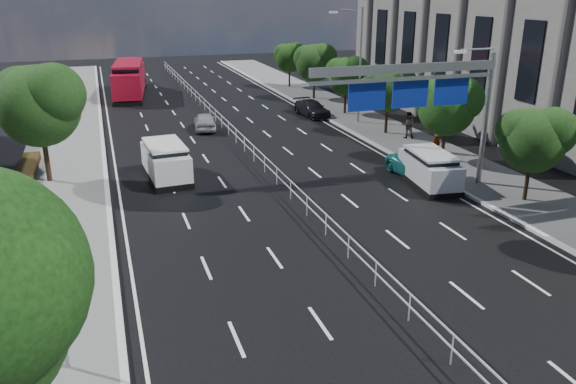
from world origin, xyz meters
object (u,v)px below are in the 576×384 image
red_bus (129,78)px  parked_car_dark (312,108)px  white_minivan (166,161)px  near_car_silver (205,121)px  overhead_gantry (425,87)px  toilet_sign (36,282)px  parked_car_teal (422,167)px  pedestrian_a (437,138)px  pedestrian_b (408,125)px  near_car_dark (137,79)px  silver_minivan (430,169)px

red_bus → parked_car_dark: size_ratio=2.61×
white_minivan → near_car_silver: size_ratio=1.27×
overhead_gantry → white_minivan: bearing=152.1°
white_minivan → near_car_silver: (4.32, 11.20, -0.37)m
red_bus → parked_car_dark: 20.58m
toilet_sign → white_minivan: size_ratio=0.87×
toilet_sign → parked_car_dark: toilet_sign is taller
overhead_gantry → parked_car_teal: size_ratio=2.09×
pedestrian_a → pedestrian_b: 3.90m
white_minivan → pedestrian_a: 17.47m
near_car_dark → pedestrian_b: 34.85m
red_bus → parked_car_teal: bearing=-60.1°
near_car_dark → white_minivan: bearing=91.0°
near_car_dark → pedestrian_b: bearing=121.1°
overhead_gantry → pedestrian_a: overhead_gantry is taller
red_bus → parked_car_teal: red_bus is taller
parked_car_teal → silver_minivan: bearing=-104.4°
near_car_silver → silver_minivan: size_ratio=0.81×
overhead_gantry → pedestrian_a: (5.06, 6.13, -4.50)m
silver_minivan → pedestrian_a: 6.58m
parked_car_teal → pedestrian_b: size_ratio=2.58×
parked_car_dark → pedestrian_a: size_ratio=2.33×
red_bus → pedestrian_b: red_bus is taller
toilet_sign → pedestrian_b: size_ratio=2.28×
near_car_silver → near_car_dark: size_ratio=0.81×
overhead_gantry → parked_car_dark: 20.52m
red_bus → parked_car_dark: red_bus is taller
overhead_gantry → pedestrian_a: size_ratio=5.32×
silver_minivan → parked_car_teal: 1.21m
white_minivan → parked_car_teal: size_ratio=1.02×
parked_car_dark → toilet_sign: bearing=-128.4°
near_car_silver → white_minivan: bearing=76.5°
overhead_gantry → parked_car_teal: bearing=52.9°
silver_minivan → red_bus: bearing=119.8°
parked_car_dark → red_bus: bearing=127.7°
parked_car_dark → overhead_gantry: bearing=-100.2°
toilet_sign → parked_car_teal: 22.73m
white_minivan → near_car_silver: 12.01m
overhead_gantry → parked_car_teal: overhead_gantry is taller
silver_minivan → toilet_sign: bearing=-142.5°
overhead_gantry → pedestrian_b: 12.16m
near_car_silver → parked_car_teal: parked_car_teal is taller
toilet_sign → pedestrian_a: size_ratio=2.26×
toilet_sign → overhead_gantry: (17.69, 10.05, 2.66)m
near_car_dark → parked_car_teal: size_ratio=0.99×
white_minivan → pedestrian_b: white_minivan is taller
toilet_sign → near_car_dark: bearing=82.9°
red_bus → parked_car_teal: (14.03, -32.83, -1.10)m
toilet_sign → pedestrian_a: (22.75, 16.19, -1.84)m
white_minivan → pedestrian_b: 17.92m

